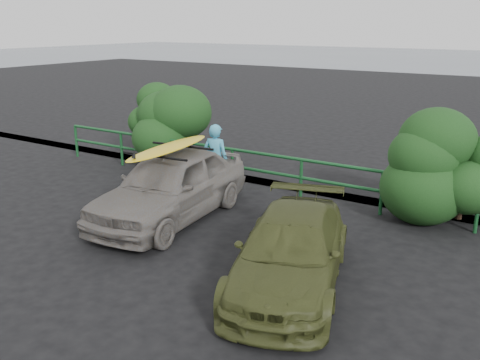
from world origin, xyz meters
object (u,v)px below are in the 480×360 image
(sedan, at_px, (170,186))
(man, at_px, (216,160))
(guardrail, at_px, (265,173))
(olive_vehicle, at_px, (290,252))
(surfboard, at_px, (169,148))

(sedan, xyz_separation_m, man, (-0.18, 1.97, 0.14))
(guardrail, bearing_deg, man, -141.34)
(olive_vehicle, bearing_deg, man, 120.94)
(surfboard, bearing_deg, sedan, -5.80)
(man, xyz_separation_m, surfboard, (0.18, -1.97, 0.71))
(sedan, bearing_deg, olive_vehicle, -25.94)
(sedan, distance_m, man, 1.98)
(surfboard, bearing_deg, olive_vehicle, -25.94)
(guardrail, distance_m, man, 1.30)
(sedan, height_order, surfboard, surfboard)
(sedan, relative_size, surfboard, 1.56)
(guardrail, bearing_deg, olive_vehicle, -55.11)
(surfboard, bearing_deg, man, 89.36)
(guardrail, distance_m, olive_vehicle, 4.97)
(olive_vehicle, bearing_deg, surfboard, 141.67)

